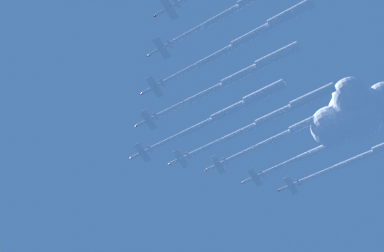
{
  "coord_description": "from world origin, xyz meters",
  "views": [
    {
      "loc": [
        58.74,
        -144.13,
        10.37
      ],
      "look_at": [
        0.0,
        0.0,
        212.5
      ],
      "focal_mm": 64.54,
      "sensor_mm": 36.0,
      "label": 1
    }
  ],
  "objects_px": {
    "jet_lead": "(232,109)",
    "jet_port_mid": "(255,34)",
    "jet_starboard_mid": "(311,121)",
    "jet_starboard_outer": "(356,131)",
    "jet_port_inner": "(243,73)",
    "jet_starboard_inner": "(278,114)"
  },
  "relations": [
    {
      "from": "jet_lead",
      "to": "jet_port_mid",
      "type": "xyz_separation_m",
      "value": [
        17.64,
        -26.07,
        0.59
      ]
    },
    {
      "from": "jet_starboard_mid",
      "to": "jet_starboard_outer",
      "type": "xyz_separation_m",
      "value": [
        14.34,
        9.18,
        -2.5
      ]
    },
    {
      "from": "jet_lead",
      "to": "jet_port_mid",
      "type": "relative_size",
      "value": 0.97
    },
    {
      "from": "jet_port_inner",
      "to": "jet_starboard_inner",
      "type": "xyz_separation_m",
      "value": [
        5.73,
        21.63,
        0.62
      ]
    },
    {
      "from": "jet_starboard_mid",
      "to": "jet_lead",
      "type": "bearing_deg",
      "value": -143.35
    },
    {
      "from": "jet_starboard_mid",
      "to": "jet_starboard_outer",
      "type": "bearing_deg",
      "value": 32.63
    },
    {
      "from": "jet_lead",
      "to": "jet_starboard_outer",
      "type": "relative_size",
      "value": 0.92
    },
    {
      "from": "jet_starboard_mid",
      "to": "jet_starboard_outer",
      "type": "relative_size",
      "value": 0.94
    },
    {
      "from": "jet_lead",
      "to": "jet_starboard_mid",
      "type": "height_order",
      "value": "jet_starboard_mid"
    },
    {
      "from": "jet_starboard_inner",
      "to": "jet_starboard_mid",
      "type": "distance_m",
      "value": 13.61
    },
    {
      "from": "jet_lead",
      "to": "jet_starboard_outer",
      "type": "xyz_separation_m",
      "value": [
        38.86,
        27.42,
        0.63
      ]
    },
    {
      "from": "jet_port_inner",
      "to": "jet_starboard_outer",
      "type": "bearing_deg",
      "value": 52.87
    },
    {
      "from": "jet_port_inner",
      "to": "jet_starboard_outer",
      "type": "height_order",
      "value": "jet_port_inner"
    },
    {
      "from": "jet_port_inner",
      "to": "jet_starboard_mid",
      "type": "bearing_deg",
      "value": 62.71
    },
    {
      "from": "jet_port_mid",
      "to": "jet_starboard_mid",
      "type": "distance_m",
      "value": 44.92
    },
    {
      "from": "jet_lead",
      "to": "jet_starboard_mid",
      "type": "bearing_deg",
      "value": 36.65
    },
    {
      "from": "jet_lead",
      "to": "jet_port_inner",
      "type": "xyz_separation_m",
      "value": [
        8.73,
        -12.38,
        0.87
      ]
    },
    {
      "from": "jet_lead",
      "to": "jet_starboard_outer",
      "type": "bearing_deg",
      "value": 35.21
    },
    {
      "from": "jet_lead",
      "to": "jet_port_inner",
      "type": "bearing_deg",
      "value": -54.83
    },
    {
      "from": "jet_port_inner",
      "to": "jet_starboard_mid",
      "type": "xyz_separation_m",
      "value": [
        15.8,
        30.63,
        2.26
      ]
    },
    {
      "from": "jet_lead",
      "to": "jet_starboard_inner",
      "type": "height_order",
      "value": "jet_starboard_inner"
    },
    {
      "from": "jet_lead",
      "to": "jet_starboard_outer",
      "type": "distance_m",
      "value": 47.57
    }
  ]
}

